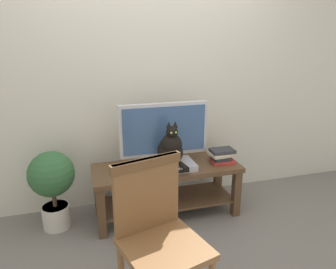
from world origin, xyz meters
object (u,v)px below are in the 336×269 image
Objects in this scene: media_box at (170,166)px; potted_plant at (52,182)px; tv at (164,132)px; tv_stand at (167,180)px; book_stack at (222,156)px; wooden_chair at (157,228)px; cat at (171,148)px.

media_box is 1.04m from potted_plant.
potted_plant is at bearing -179.29° from tv.
potted_plant is (-1.01, 0.06, 0.09)m from tv_stand.
book_stack is at bearing -13.95° from tv.
cat is at bearing 68.48° from wooden_chair.
media_box is (0.02, -0.14, -0.28)m from tv.
media_box is at bearing -82.89° from tv.
media_box is 0.61× the size of potted_plant.
tv_stand is at bearing 105.63° from media_box.
wooden_chair is 1.28m from book_stack.
book_stack is 0.34× the size of potted_plant.
tv is 1.07m from potted_plant.
book_stack is at bearing 47.18° from wooden_chair.
potted_plant is at bearing 172.93° from media_box.
tv_stand is 0.46m from tv.
book_stack is (0.51, 0.02, -0.14)m from cat.
tv is 1.90× the size of media_box.
tv is 1.16× the size of potted_plant.
tv_stand is 1.07m from wooden_chair.
cat is at bearing -7.91° from potted_plant.
tv is 0.19m from cat.
tv_stand is 0.57m from book_stack.
potted_plant is at bearing 175.58° from book_stack.
wooden_chair is at bearing -132.82° from book_stack.
potted_plant reaches higher than book_stack.
book_stack reaches higher than tv_stand.
wooden_chair is 1.26m from potted_plant.
tv is 2.06× the size of cat.
media_box is at bearing -7.07° from potted_plant.
tv_stand is at bearing -3.67° from potted_plant.
tv_stand is 3.37× the size of cat.
tv is 1.16m from wooden_chair.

